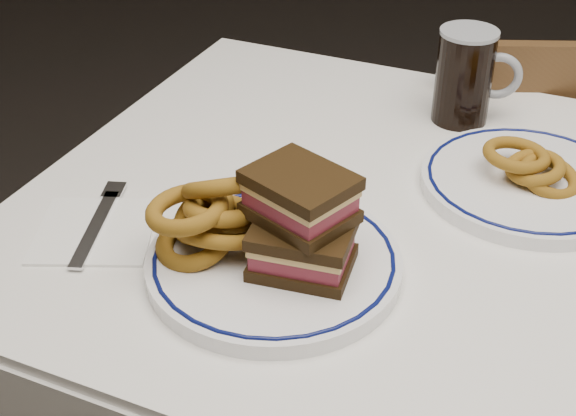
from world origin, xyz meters
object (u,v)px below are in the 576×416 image
at_px(reuben_sandwich, 301,222).
at_px(main_plate, 274,262).
at_px(chair_far, 512,201).
at_px(far_plate, 528,182).
at_px(beer_mug, 466,75).

bearing_deg(reuben_sandwich, main_plate, -177.32).
xyz_separation_m(chair_far, reuben_sandwich, (-0.15, -0.74, 0.38)).
distance_m(chair_far, far_plate, 0.54).
xyz_separation_m(chair_far, main_plate, (-0.19, -0.74, 0.31)).
bearing_deg(main_plate, beer_mug, 76.80).
bearing_deg(chair_far, reuben_sandwich, -101.69).
relative_size(chair_far, reuben_sandwich, 6.01).
distance_m(main_plate, far_plate, 0.39).
xyz_separation_m(chair_far, far_plate, (0.06, -0.43, 0.31)).
relative_size(main_plate, beer_mug, 2.04).
bearing_deg(far_plate, chair_far, 97.39).
bearing_deg(main_plate, chair_far, 75.86).
height_order(main_plate, far_plate, same).
bearing_deg(chair_far, beer_mug, -105.75).
height_order(main_plate, beer_mug, beer_mug).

